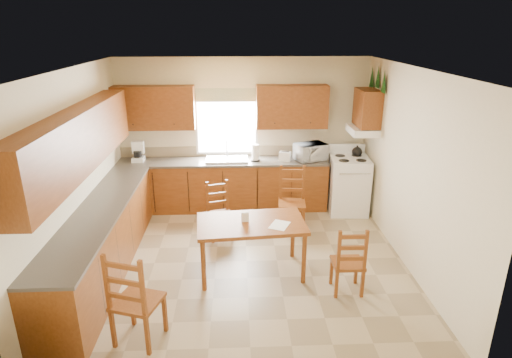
{
  "coord_description": "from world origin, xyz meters",
  "views": [
    {
      "loc": [
        -0.1,
        -5.4,
        3.21
      ],
      "look_at": [
        0.15,
        0.3,
        1.15
      ],
      "focal_mm": 30.0,
      "sensor_mm": 36.0,
      "label": 1
    }
  ],
  "objects_px": {
    "stove": "(348,186)",
    "chair_near_left": "(137,296)",
    "chair_near_right": "(348,259)",
    "chair_far_left": "(220,211)",
    "dining_table": "(251,247)",
    "chair_far_right": "(292,200)",
    "microwave": "(311,152)"
  },
  "relations": [
    {
      "from": "dining_table",
      "to": "chair_far_right",
      "type": "bearing_deg",
      "value": 56.56
    },
    {
      "from": "dining_table",
      "to": "chair_near_left",
      "type": "xyz_separation_m",
      "value": [
        -1.24,
        -1.28,
        0.17
      ]
    },
    {
      "from": "microwave",
      "to": "dining_table",
      "type": "distance_m",
      "value": 2.58
    },
    {
      "from": "dining_table",
      "to": "chair_near_right",
      "type": "bearing_deg",
      "value": -26.84
    },
    {
      "from": "chair_far_left",
      "to": "chair_far_right",
      "type": "distance_m",
      "value": 1.2
    },
    {
      "from": "dining_table",
      "to": "chair_near_left",
      "type": "height_order",
      "value": "chair_near_left"
    },
    {
      "from": "chair_near_right",
      "to": "stove",
      "type": "bearing_deg",
      "value": -103.79
    },
    {
      "from": "stove",
      "to": "dining_table",
      "type": "height_order",
      "value": "stove"
    },
    {
      "from": "chair_near_left",
      "to": "chair_near_right",
      "type": "height_order",
      "value": "chair_near_left"
    },
    {
      "from": "chair_near_left",
      "to": "chair_near_right",
      "type": "bearing_deg",
      "value": -143.48
    },
    {
      "from": "chair_near_right",
      "to": "chair_far_left",
      "type": "height_order",
      "value": "chair_near_right"
    },
    {
      "from": "dining_table",
      "to": "chair_near_right",
      "type": "height_order",
      "value": "chair_near_right"
    },
    {
      "from": "microwave",
      "to": "chair_far_left",
      "type": "relative_size",
      "value": 0.55
    },
    {
      "from": "chair_near_left",
      "to": "chair_far_left",
      "type": "relative_size",
      "value": 1.22
    },
    {
      "from": "microwave",
      "to": "chair_near_left",
      "type": "distance_m",
      "value": 4.25
    },
    {
      "from": "chair_near_left",
      "to": "stove",
      "type": "bearing_deg",
      "value": -114.71
    },
    {
      "from": "dining_table",
      "to": "chair_near_left",
      "type": "relative_size",
      "value": 1.29
    },
    {
      "from": "stove",
      "to": "chair_near_right",
      "type": "distance_m",
      "value": 2.55
    },
    {
      "from": "chair_far_right",
      "to": "chair_near_left",
      "type": "bearing_deg",
      "value": -121.34
    },
    {
      "from": "stove",
      "to": "chair_far_right",
      "type": "distance_m",
      "value": 1.29
    },
    {
      "from": "dining_table",
      "to": "chair_far_left",
      "type": "xyz_separation_m",
      "value": [
        -0.46,
        1.05,
        0.07
      ]
    },
    {
      "from": "stove",
      "to": "chair_near_right",
      "type": "bearing_deg",
      "value": -99.94
    },
    {
      "from": "microwave",
      "to": "chair_far_left",
      "type": "bearing_deg",
      "value": -166.76
    },
    {
      "from": "microwave",
      "to": "chair_far_left",
      "type": "distance_m",
      "value": 2.07
    },
    {
      "from": "stove",
      "to": "chair_far_left",
      "type": "distance_m",
      "value": 2.46
    },
    {
      "from": "dining_table",
      "to": "chair_far_right",
      "type": "distance_m",
      "value": 1.5
    },
    {
      "from": "chair_near_right",
      "to": "chair_far_left",
      "type": "distance_m",
      "value": 2.26
    },
    {
      "from": "chair_near_right",
      "to": "chair_near_left",
      "type": "bearing_deg",
      "value": 18.44
    },
    {
      "from": "dining_table",
      "to": "chair_far_right",
      "type": "xyz_separation_m",
      "value": [
        0.71,
        1.32,
        0.14
      ]
    },
    {
      "from": "stove",
      "to": "chair_far_right",
      "type": "height_order",
      "value": "chair_far_right"
    },
    {
      "from": "stove",
      "to": "chair_near_left",
      "type": "height_order",
      "value": "chair_near_left"
    },
    {
      "from": "stove",
      "to": "microwave",
      "type": "bearing_deg",
      "value": 166.37
    }
  ]
}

